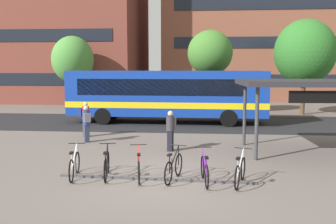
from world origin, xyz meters
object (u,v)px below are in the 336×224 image
object	(u,v)px
city_bus	(168,94)
street_tree_3	(305,52)
parked_bicycle_black_3	(174,168)
commuter_grey_pack_2	(171,128)
street_tree_0	(210,53)
parked_bicycle_white_0	(74,165)
street_tree_1	(73,60)
parked_bicycle_purple_4	(205,171)
parked_bicycle_black_1	(107,166)
commuter_grey_pack_1	(86,121)
transit_shelter	(328,85)
parked_bicycle_red_2	(139,167)
commuter_navy_pack_0	(85,117)
parked_bicycle_silver_5	(240,172)

from	to	relation	value
city_bus	street_tree_3	bearing A→B (deg)	28.10
parked_bicycle_black_3	commuter_grey_pack_2	distance (m)	3.94
commuter_grey_pack_2	street_tree_0	distance (m)	12.81
city_bus	parked_bicycle_white_0	xyz separation A→B (m)	(-1.93, -11.46, -1.39)
street_tree_0	commuter_grey_pack_2	bearing A→B (deg)	-99.01
commuter_grey_pack_2	street_tree_1	bearing A→B (deg)	-134.96
street_tree_1	street_tree_3	distance (m)	18.30
parked_bicycle_purple_4	street_tree_0	size ratio (longest dim) A/B	0.28
parked_bicycle_black_1	commuter_grey_pack_1	bearing A→B (deg)	13.74
city_bus	transit_shelter	size ratio (longest dim) A/B	1.74
parked_bicycle_purple_4	city_bus	bearing A→B (deg)	4.25
transit_shelter	street_tree_3	world-z (taller)	street_tree_3
city_bus	parked_bicycle_red_2	distance (m)	11.58
commuter_grey_pack_1	commuter_grey_pack_2	xyz separation A→B (m)	(3.95, -1.36, -0.01)
commuter_grey_pack_2	parked_bicycle_red_2	bearing A→B (deg)	3.56
commuter_navy_pack_0	street_tree_3	size ratio (longest dim) A/B	0.25
parked_bicycle_black_1	commuter_grey_pack_1	size ratio (longest dim) A/B	1.01
commuter_navy_pack_0	street_tree_3	xyz separation A→B (m)	(13.11, 9.64, 3.50)
parked_bicycle_red_2	street_tree_3	world-z (taller)	street_tree_3
transit_shelter	street_tree_1	size ratio (longest dim) A/B	1.16
parked_bicycle_silver_5	commuter_grey_pack_2	world-z (taller)	commuter_grey_pack_2
commuter_navy_pack_0	commuter_grey_pack_1	world-z (taller)	commuter_navy_pack_0
street_tree_3	parked_bicycle_white_0	bearing A→B (deg)	-125.04
parked_bicycle_black_1	parked_bicycle_red_2	world-z (taller)	same
parked_bicycle_red_2	parked_bicycle_purple_4	bearing A→B (deg)	-105.73
commuter_grey_pack_2	street_tree_1	distance (m)	18.13
commuter_grey_pack_1	parked_bicycle_black_1	bearing A→B (deg)	175.63
commuter_grey_pack_2	parked_bicycle_silver_5	bearing A→B (deg)	42.90
parked_bicycle_black_1	parked_bicycle_silver_5	world-z (taller)	same
street_tree_3	parked_bicycle_black_1	bearing A→B (deg)	-122.72
parked_bicycle_black_1	commuter_navy_pack_0	size ratio (longest dim) A/B	0.99
parked_bicycle_black_1	transit_shelter	world-z (taller)	transit_shelter
parked_bicycle_red_2	commuter_navy_pack_0	size ratio (longest dim) A/B	0.99
parked_bicycle_silver_5	commuter_navy_pack_0	size ratio (longest dim) A/B	0.97
parked_bicycle_red_2	parked_bicycle_silver_5	distance (m)	3.03
commuter_navy_pack_0	commuter_grey_pack_1	bearing A→B (deg)	-50.20
city_bus	parked_bicycle_black_1	size ratio (longest dim) A/B	7.08
parked_bicycle_red_2	parked_bicycle_black_3	world-z (taller)	same
parked_bicycle_red_2	parked_bicycle_silver_5	xyz separation A→B (m)	(3.02, -0.23, 0.00)
city_bus	parked_bicycle_red_2	size ratio (longest dim) A/B	7.09
parked_bicycle_black_1	parked_bicycle_silver_5	size ratio (longest dim) A/B	1.02
transit_shelter	city_bus	bearing A→B (deg)	130.82
parked_bicycle_red_2	street_tree_0	world-z (taller)	street_tree_0
parked_bicycle_white_0	street_tree_1	size ratio (longest dim) A/B	0.28
parked_bicycle_black_3	transit_shelter	xyz separation A→B (m)	(5.81, 4.06, 2.35)
city_bus	parked_bicycle_white_0	world-z (taller)	city_bus
commuter_grey_pack_1	parked_bicycle_red_2	bearing A→B (deg)	-176.08
commuter_navy_pack_0	commuter_grey_pack_2	size ratio (longest dim) A/B	1.03
commuter_grey_pack_2	street_tree_0	xyz separation A→B (m)	(1.93, 12.18, 3.49)
parked_bicycle_silver_5	commuter_grey_pack_1	size ratio (longest dim) A/B	0.99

